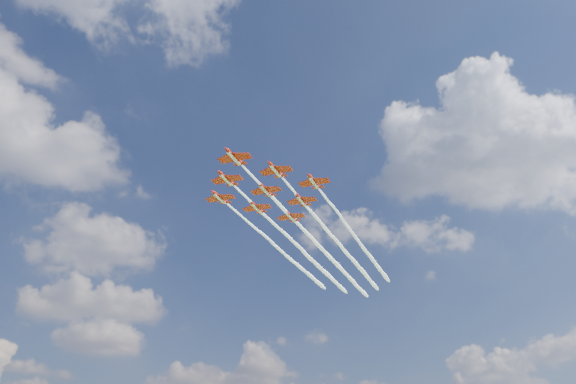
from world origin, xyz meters
name	(u,v)px	position (x,y,z in m)	size (l,w,h in m)	color
jet_lead	(307,234)	(32.43, 20.43, 83.47)	(84.74, 74.31, 2.33)	red
jet_row2_port	(337,241)	(43.96, 21.58, 83.47)	(84.74, 74.31, 2.33)	red
jet_row2_starb	(298,246)	(35.10, 31.70, 83.47)	(84.74, 74.31, 2.33)	red
jet_row3_port	(364,248)	(55.48, 22.72, 83.47)	(84.74, 74.31, 2.33)	red
jet_row3_centre	(326,253)	(46.63, 32.84, 83.47)	(84.74, 74.31, 2.33)	red
jet_row3_starb	(289,257)	(37.77, 42.97, 83.47)	(84.74, 74.31, 2.33)	red
jet_row4_port	(352,259)	(58.15, 33.98, 83.47)	(84.74, 74.31, 2.33)	red
jet_row4_starb	(316,263)	(49.30, 44.11, 83.47)	(84.74, 74.31, 2.33)	red
jet_tail	(341,269)	(60.82, 45.25, 83.47)	(84.74, 74.31, 2.33)	red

